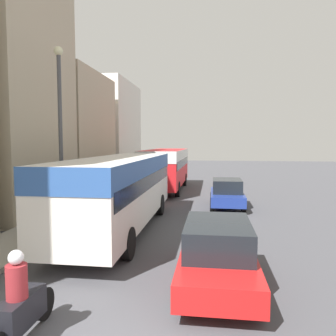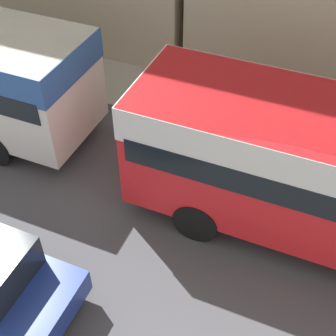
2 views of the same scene
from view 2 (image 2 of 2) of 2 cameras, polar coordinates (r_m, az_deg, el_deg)
The scene contains 0 objects.
Camera 2 is at (5.58, 19.06, 8.14)m, focal length 50.00 mm.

